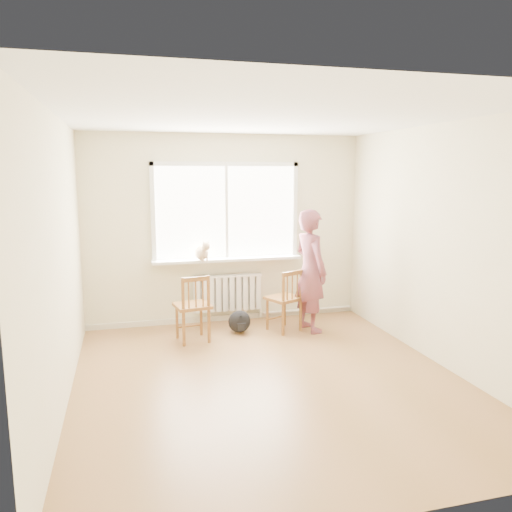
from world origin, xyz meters
TOP-DOWN VIEW (x-y plane):
  - floor at (0.00, 0.00)m, footprint 4.50×4.50m
  - ceiling at (0.00, 0.00)m, footprint 4.50×4.50m
  - back_wall at (0.00, 2.25)m, footprint 4.00×0.01m
  - window at (0.00, 2.22)m, footprint 2.12×0.05m
  - windowsill at (0.00, 2.14)m, footprint 2.15×0.22m
  - radiator at (0.00, 2.16)m, footprint 1.00×0.12m
  - heating_pipe at (1.25, 2.19)m, footprint 1.40×0.04m
  - baseboard at (0.00, 2.23)m, footprint 4.00×0.03m
  - chair_left at (-0.60, 1.41)m, footprint 0.49×0.48m
  - chair_right at (0.69, 1.52)m, footprint 0.55×0.54m
  - person at (1.02, 1.49)m, footprint 0.52×0.68m
  - cat at (-0.38, 2.05)m, footprint 0.27×0.42m
  - backpack at (0.05, 1.63)m, footprint 0.36×0.30m

SIDE VIEW (x-z plane):
  - floor at x=0.00m, z-range 0.00..0.00m
  - baseboard at x=0.00m, z-range 0.00..0.08m
  - heating_pipe at x=1.25m, z-range 0.06..0.10m
  - backpack at x=0.05m, z-range 0.00..0.31m
  - chair_right at x=0.69m, z-range 0.00..0.86m
  - radiator at x=0.00m, z-range 0.16..0.71m
  - chair_left at x=-0.60m, z-range 0.00..0.88m
  - person at x=1.02m, z-range 0.00..1.68m
  - windowsill at x=0.00m, z-range 0.91..0.95m
  - cat at x=-0.38m, z-range 0.92..1.21m
  - back_wall at x=0.00m, z-range 0.00..2.70m
  - window at x=0.00m, z-range 0.95..2.37m
  - ceiling at x=0.00m, z-range 2.70..2.70m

